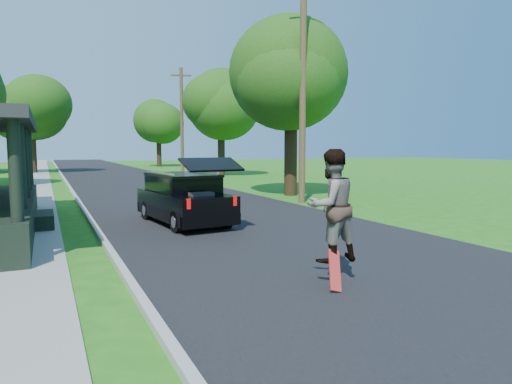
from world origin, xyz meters
name	(u,v)px	position (x,y,z in m)	size (l,w,h in m)	color
ground	(311,253)	(0.00, 0.00, 0.00)	(140.00, 140.00, 0.00)	#226313
street	(140,185)	(0.00, 20.00, 0.00)	(8.00, 120.00, 0.02)	black
curb	(69,187)	(-4.05, 20.00, 0.00)	(0.15, 120.00, 0.12)	#9E9E99
sidewalk	(39,188)	(-5.60, 20.00, 0.00)	(1.30, 120.00, 0.03)	#989890
black_suv	(184,198)	(-1.47, 4.93, 0.79)	(2.10, 4.55, 2.06)	black
skateboarder	(331,206)	(-0.86, -2.02, 1.34)	(1.00, 0.81, 1.94)	black
skateboard	(335,271)	(-1.03, -2.40, 0.31)	(0.42, 0.47, 0.63)	#9B110D
tree_left_far	(30,103)	(-6.22, 37.20, 6.20)	(6.81, 6.91, 9.41)	black
tree_right_near	(290,78)	(5.46, 10.82, 5.61)	(5.57, 5.43, 8.46)	black
tree_right_mid	(220,105)	(7.92, 26.85, 5.72)	(6.37, 6.47, 8.69)	black
tree_right_far	(158,121)	(7.04, 45.44, 5.31)	(6.63, 6.31, 8.06)	black
utility_pole_near	(303,75)	(4.50, 8.01, 5.28)	(1.70, 0.29, 10.26)	#4B3922
utility_pole_far	(182,119)	(5.72, 30.58, 4.72)	(1.74, 0.54, 9.13)	#4B3922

